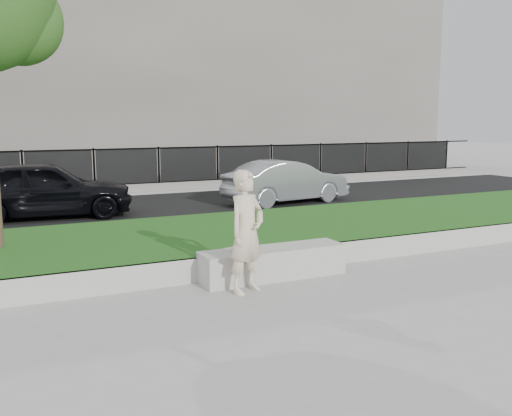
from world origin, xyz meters
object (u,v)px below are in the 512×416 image
man (247,232)px  book (232,249)px  car_dark (44,189)px  car_silver (286,182)px  stone_bench (273,263)px

man → book: man is taller
book → car_dark: bearing=95.2°
car_dark → car_silver: 6.91m
stone_bench → man: size_ratio=1.32×
man → car_silver: man is taller
book → stone_bench: bearing=-24.4°
stone_bench → car_silver: size_ratio=0.62×
book → car_silver: size_ratio=0.06×
stone_bench → man: 1.11m
man → car_dark: (-2.10, 7.92, -0.13)m
man → car_dark: man is taller
stone_bench → book: bearing=166.8°
man → car_dark: 8.19m
car_silver → book: bearing=136.4°
man → book: (0.04, 0.67, -0.41)m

